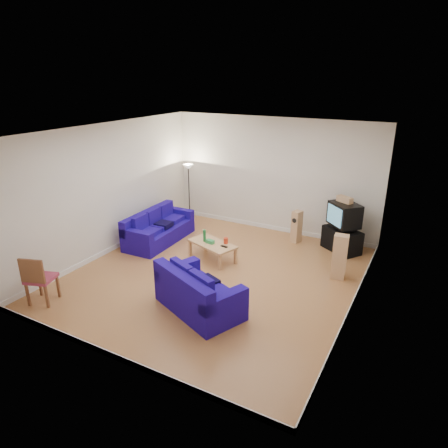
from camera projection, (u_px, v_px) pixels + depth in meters
The scene contains 16 objects.
room at pixel (215, 210), 8.47m from camera, with size 6.01×6.51×3.21m.
sofa_three_seat at pixel (158, 230), 10.76m from camera, with size 1.00×2.17×0.83m.
sofa_loveseat at pixel (197, 295), 7.56m from camera, with size 1.97×1.57×0.87m.
coffee_table at pixel (212, 245), 9.64m from camera, with size 1.33×0.96×0.44m.
bottle at pixel (205, 236), 9.66m from camera, with size 0.07×0.07×0.31m, color #197233.
tissue_box at pixel (210, 242), 9.59m from camera, with size 0.20×0.11×0.08m, color green.
red_canister at pixel (226, 241), 9.56m from camera, with size 0.11×0.11×0.15m, color red.
remote at pixel (224, 246), 9.40m from camera, with size 0.18×0.06×0.02m, color black.
tv_stand at pixel (342, 240), 10.16m from camera, with size 0.96×0.54×0.59m, color black.
av_receiver at pixel (345, 227), 10.02m from camera, with size 0.46×0.38×0.11m, color black.
television at pixel (344, 215), 9.90m from camera, with size 0.92×0.92×0.58m.
centre_speaker at pixel (345, 199), 9.86m from camera, with size 0.41×0.17×0.14m, color tan.
speaker_left at pixel (297, 227), 10.65m from camera, with size 0.26×0.31×0.87m.
speaker_right at pixel (340, 257), 8.72m from camera, with size 0.34×0.27×1.02m.
floor_lamp at pixel (188, 175), 11.81m from camera, with size 0.30×0.30×1.77m.
dining_chair at pixel (38, 278), 7.70m from camera, with size 0.62×0.62×1.03m.
Camera 1 is at (4.00, -6.96, 4.26)m, focal length 32.00 mm.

